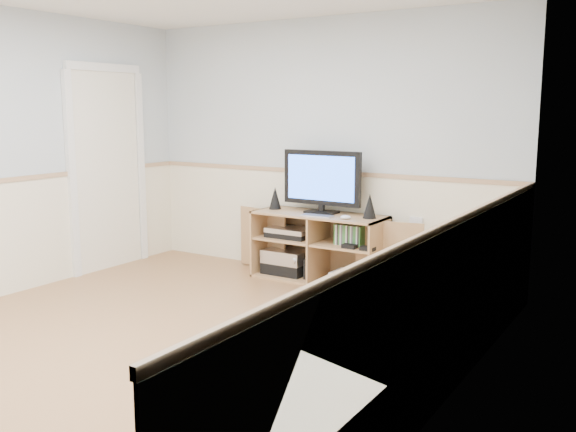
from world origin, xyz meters
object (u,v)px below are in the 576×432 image
(game_consoles, at_px, (349,278))
(monitor, at_px, (322,180))
(media_cabinet, at_px, (322,245))
(keyboard, at_px, (317,216))

(game_consoles, bearing_deg, monitor, 169.57)
(media_cabinet, relative_size, keyboard, 6.91)
(keyboard, distance_m, game_consoles, 0.66)
(keyboard, bearing_deg, media_cabinet, 101.18)
(media_cabinet, height_order, keyboard, keyboard)
(media_cabinet, bearing_deg, keyboard, -74.03)
(keyboard, xyz_separation_m, game_consoles, (0.27, 0.13, -0.59))
(monitor, xyz_separation_m, game_consoles, (0.33, -0.06, -0.90))
(monitor, bearing_deg, game_consoles, -10.43)
(monitor, distance_m, game_consoles, 0.96)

